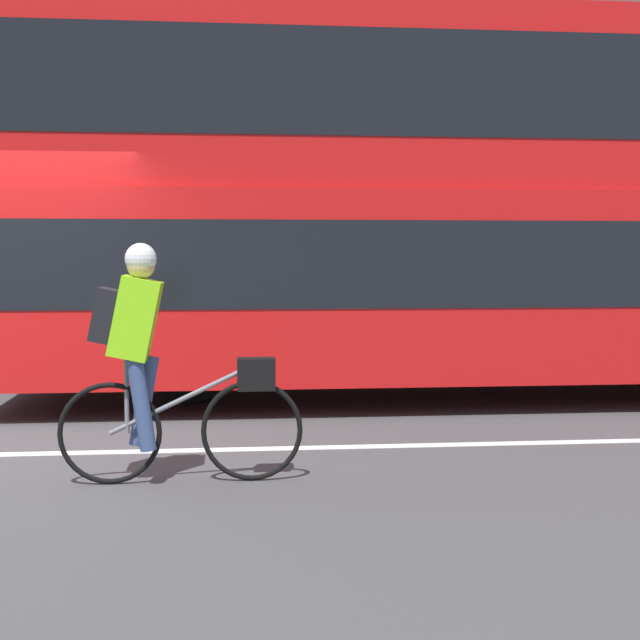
% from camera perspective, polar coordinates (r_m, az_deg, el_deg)
% --- Properties ---
extents(sidewalk_curb, '(60.00, 1.72, 0.10)m').
position_cam_1_polar(sidewalk_curb, '(12.58, -15.33, -2.89)').
color(sidewalk_curb, '#A8A399').
rests_on(sidewalk_curb, ground_plane).
extents(building_facade, '(60.00, 0.30, 7.42)m').
position_cam_1_polar(building_facade, '(13.66, -14.92, 13.07)').
color(building_facade, brown).
rests_on(building_facade, ground_plane).
extents(bus, '(10.55, 2.56, 3.97)m').
position_cam_1_polar(bus, '(9.97, 10.85, 7.74)').
color(bus, black).
rests_on(bus, ground_plane).
extents(cyclist_on_bike, '(1.66, 0.32, 1.64)m').
position_cam_1_polar(cyclist_on_bike, '(6.14, -10.53, -2.22)').
color(cyclist_on_bike, black).
rests_on(cyclist_on_bike, ground_plane).
extents(street_sign_post, '(0.36, 0.09, 2.36)m').
position_cam_1_polar(street_sign_post, '(12.53, 6.88, 3.52)').
color(street_sign_post, '#59595B').
rests_on(street_sign_post, sidewalk_curb).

